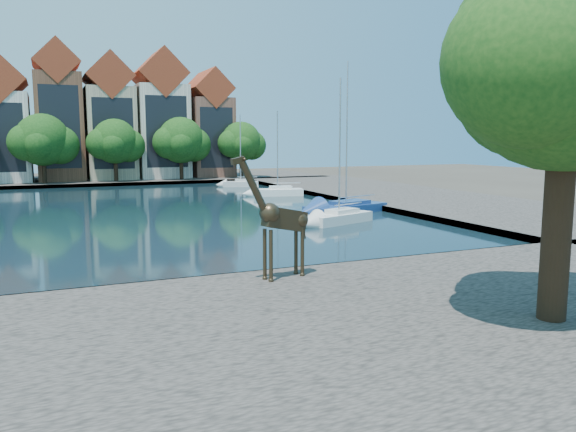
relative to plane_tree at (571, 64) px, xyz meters
name	(u,v)px	position (x,y,z in m)	size (l,w,h in m)	color
ground	(214,287)	(-7.62, 9.01, -7.67)	(160.00, 160.00, 0.00)	#38332B
water_basin	(129,212)	(-7.62, 33.01, -7.63)	(38.00, 50.00, 0.08)	black
near_quay	(285,341)	(-7.62, 2.01, -7.42)	(50.00, 14.00, 0.50)	#544E49
far_quay	(96,181)	(-7.62, 65.01, -7.42)	(60.00, 16.00, 0.50)	#544E49
right_quay	(401,196)	(17.38, 33.01, -7.42)	(14.00, 52.00, 0.50)	#544E49
plane_tree	(571,64)	(0.00, 0.00, 0.00)	(8.32, 6.40, 10.62)	#332114
townhouse_west_inner	(1,124)	(-18.12, 64.99, -0.32)	(6.43, 9.18, 15.15)	silver
townhouse_center	(59,116)	(-11.62, 64.99, 0.69)	(5.44, 9.18, 16.93)	brown
townhouse_east_inner	(109,122)	(-5.62, 64.99, 0.06)	(5.94, 9.18, 15.79)	tan
townhouse_east_mid	(160,120)	(0.88, 64.99, 0.43)	(6.43, 9.18, 16.65)	beige
townhouse_east_end	(208,128)	(7.38, 64.99, -0.56)	(5.44, 9.18, 14.43)	brown
far_tree_mid_west	(44,142)	(-13.51, 59.50, -2.38)	(7.80, 6.00, 8.00)	#332114
far_tree_mid_east	(116,143)	(-5.52, 59.50, -2.54)	(7.02, 5.40, 7.52)	#332114
far_tree_east	(182,142)	(2.49, 59.50, -2.43)	(7.54, 5.80, 7.84)	#332114
far_tree_far_east	(242,143)	(10.48, 59.50, -2.60)	(6.76, 5.20, 7.36)	#332114
giraffe_statue	(279,219)	(-5.54, 7.45, -4.94)	(3.16, 1.05, 4.55)	#322719
sailboat_right_a	(339,215)	(4.38, 21.19, -7.08)	(5.25, 3.33, 9.46)	silver
sailboat_right_b	(346,206)	(7.38, 25.65, -7.10)	(7.13, 4.17, 11.16)	navy
sailboat_right_c	(278,190)	(7.38, 39.38, -7.07)	(5.11, 2.74, 8.20)	white
sailboat_right_d	(241,182)	(7.38, 50.78, -7.10)	(4.31, 2.69, 8.28)	silver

